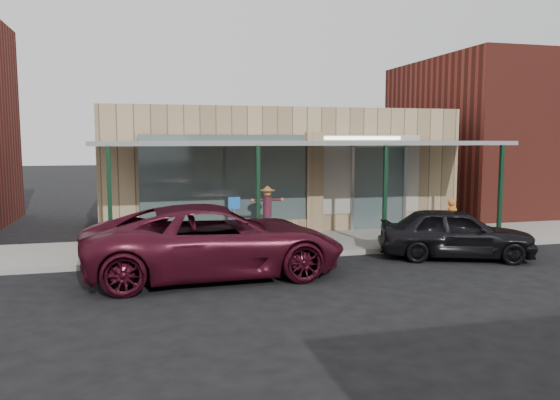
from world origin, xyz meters
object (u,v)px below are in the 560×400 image
object	(u,v)px
barrel_pumpkin	(452,227)
car_maroon	(216,240)
barrel_scarecrow	(267,222)
handicap_sign	(234,217)
parked_sedan	(455,233)

from	to	relation	value
barrel_pumpkin	car_maroon	size ratio (longest dim) A/B	0.13
car_maroon	barrel_pumpkin	bearing A→B (deg)	-73.67
barrel_scarecrow	handicap_sign	world-z (taller)	barrel_scarecrow
barrel_scarecrow	parked_sedan	bearing A→B (deg)	-30.00
barrel_pumpkin	parked_sedan	bearing A→B (deg)	-120.15
barrel_pumpkin	parked_sedan	size ratio (longest dim) A/B	0.18
handicap_sign	parked_sedan	world-z (taller)	handicap_sign
barrel_pumpkin	handicap_sign	size ratio (longest dim) A/B	0.50
handicap_sign	car_maroon	size ratio (longest dim) A/B	0.25
parked_sedan	car_maroon	world-z (taller)	car_maroon
barrel_scarecrow	barrel_pumpkin	world-z (taller)	barrel_scarecrow
parked_sedan	car_maroon	size ratio (longest dim) A/B	0.72
parked_sedan	barrel_scarecrow	bearing A→B (deg)	77.34
parked_sedan	car_maroon	bearing A→B (deg)	112.94
parked_sedan	car_maroon	xyz separation A→B (m)	(-6.43, -0.26, 0.15)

